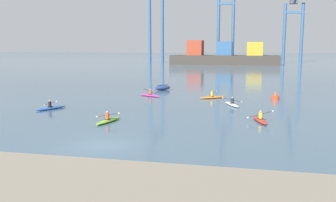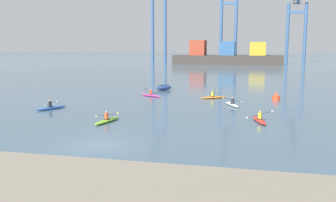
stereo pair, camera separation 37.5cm
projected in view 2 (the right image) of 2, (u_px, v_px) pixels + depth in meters
ground_plane at (99, 146)px, 22.34m from camera, size 800.00×800.00×0.00m
container_barge at (227, 56)px, 129.70m from camera, size 38.23×10.84×8.61m
gantry_crane_west at (159, 13)px, 140.78m from camera, size 6.32×17.98×36.91m
gantry_crane_west_mid at (229, 14)px, 137.40m from camera, size 6.77×18.45×40.35m
gantry_crane_east_mid at (297, 21)px, 136.22m from camera, size 7.60×17.80×32.57m
capsized_dinghy at (164, 88)px, 51.53m from camera, size 2.53×2.69×0.76m
channel_buoy at (276, 97)px, 41.96m from camera, size 0.90×0.90×1.00m
kayak_blue at (51, 107)px, 35.58m from camera, size 2.05×3.32×0.97m
kayak_orange at (213, 97)px, 43.12m from camera, size 3.12×2.45×1.07m
kayak_lime at (107, 120)px, 29.40m from camera, size 2.22×3.45×0.95m
kayak_red at (259, 120)px, 29.55m from camera, size 2.18×3.44×0.95m
kayak_magenta at (151, 95)px, 44.96m from camera, size 3.22×2.26×1.07m
kayak_white at (232, 104)px, 37.70m from camera, size 2.08×3.36×0.95m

